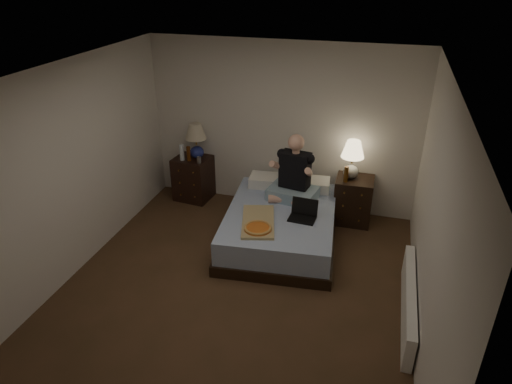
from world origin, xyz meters
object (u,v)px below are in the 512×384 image
(soda_can, at_px, (199,160))
(beer_bottle_left, at_px, (189,154))
(lamp_right, at_px, (352,160))
(pizza_box, at_px, (258,229))
(person, at_px, (294,168))
(lamp_left, at_px, (196,141))
(radiator, at_px, (408,302))
(beer_bottle_right, at_px, (346,174))
(bed, at_px, (280,226))
(nightstand_left, at_px, (193,178))
(nightstand_right, at_px, (353,200))
(water_bottle, at_px, (182,153))
(laptop, at_px, (302,211))

(soda_can, height_order, beer_bottle_left, beer_bottle_left)
(lamp_right, distance_m, pizza_box, 1.77)
(beer_bottle_left, distance_m, person, 1.75)
(lamp_left, bearing_deg, radiator, -31.17)
(beer_bottle_right, height_order, pizza_box, beer_bottle_right)
(bed, distance_m, pizza_box, 0.66)
(lamp_left, xyz_separation_m, soda_can, (0.11, -0.18, -0.23))
(beer_bottle_left, bearing_deg, bed, -24.44)
(beer_bottle_left, bearing_deg, lamp_right, 2.24)
(nightstand_left, xyz_separation_m, pizza_box, (1.48, -1.43, 0.16))
(bed, distance_m, person, 0.80)
(beer_bottle_left, relative_size, radiator, 0.14)
(nightstand_right, bearing_deg, water_bottle, -178.73)
(soda_can, bearing_deg, person, -11.42)
(nightstand_left, relative_size, lamp_left, 1.24)
(soda_can, distance_m, beer_bottle_left, 0.20)
(water_bottle, xyz_separation_m, beer_bottle_left, (0.11, 0.01, -0.01))
(beer_bottle_left, height_order, radiator, beer_bottle_left)
(lamp_left, xyz_separation_m, water_bottle, (-0.19, -0.14, -0.16))
(nightstand_left, bearing_deg, water_bottle, -126.87)
(laptop, xyz_separation_m, radiator, (1.35, -0.93, -0.39))
(bed, distance_m, nightstand_right, 1.21)
(radiator, bearing_deg, soda_can, 150.42)
(lamp_right, height_order, beer_bottle_left, lamp_right)
(nightstand_right, xyz_separation_m, water_bottle, (-2.63, -0.09, 0.48))
(nightstand_left, height_order, water_bottle, water_bottle)
(laptop, bearing_deg, radiator, -30.79)
(beer_bottle_left, bearing_deg, soda_can, -13.98)
(nightstand_left, distance_m, pizza_box, 2.06)
(lamp_right, bearing_deg, person, -148.51)
(bed, relative_size, water_bottle, 7.52)
(beer_bottle_left, distance_m, laptop, 2.15)
(nightstand_right, bearing_deg, lamp_right, 166.25)
(nightstand_right, height_order, water_bottle, water_bottle)
(water_bottle, bearing_deg, lamp_left, 37.43)
(bed, distance_m, soda_can, 1.69)
(bed, bearing_deg, lamp_right, 40.46)
(soda_can, relative_size, laptop, 0.29)
(laptop, xyz_separation_m, pizza_box, (-0.47, -0.44, -0.08))
(nightstand_left, bearing_deg, bed, -21.58)
(soda_can, bearing_deg, water_bottle, 172.80)
(lamp_left, height_order, pizza_box, lamp_left)
(person, xyz_separation_m, laptop, (0.24, -0.53, -0.34))
(bed, relative_size, lamp_left, 3.36)
(laptop, bearing_deg, lamp_left, 155.11)
(soda_can, xyz_separation_m, beer_bottle_right, (2.21, -0.01, 0.05))
(beer_bottle_left, bearing_deg, water_bottle, -174.95)
(laptop, bearing_deg, pizza_box, -133.34)
(water_bottle, distance_m, beer_bottle_right, 2.50)
(soda_can, bearing_deg, lamp_left, 120.49)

